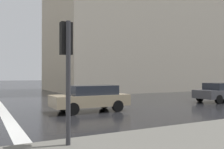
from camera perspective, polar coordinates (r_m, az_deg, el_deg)
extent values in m
cube|color=silver|center=(13.84, -23.84, -8.26)|extent=(13.00, 0.50, 0.01)
cube|color=beige|center=(36.19, 5.60, 13.47)|extent=(14.03, 23.54, 21.18)
cylinder|color=#333338|center=(6.33, -10.18, -1.92)|extent=(0.12, 0.12, 3.16)
cube|color=black|center=(6.57, -10.66, 8.25)|extent=(0.22, 0.30, 0.85)
sphere|color=red|center=(6.73, -10.97, 10.46)|extent=(0.17, 0.17, 0.17)
sphere|color=orange|center=(6.69, -10.97, 8.10)|extent=(0.17, 0.17, 0.17)
sphere|color=green|center=(6.65, -10.98, 5.72)|extent=(0.17, 0.17, 0.17)
cube|color=#4C4C51|center=(19.90, 24.00, -4.10)|extent=(1.75, 4.10, 0.60)
cube|color=#232833|center=(19.99, 24.25, -2.50)|extent=(1.54, 2.46, 0.50)
cylinder|color=black|center=(18.43, 23.64, -5.33)|extent=(0.20, 0.62, 0.62)
cylinder|color=black|center=(19.49, 19.81, -5.07)|extent=(0.20, 0.62, 0.62)
cylinder|color=black|center=(21.41, 24.30, -4.64)|extent=(0.20, 0.62, 0.62)
cube|color=tan|center=(13.29, -5.16, -5.99)|extent=(1.75, 4.10, 0.60)
cube|color=#232833|center=(13.30, -4.56, -3.60)|extent=(1.54, 2.46, 0.50)
cylinder|color=black|center=(12.11, -9.12, -7.95)|extent=(0.20, 0.62, 0.62)
cylinder|color=black|center=(13.67, -11.40, -7.09)|extent=(0.20, 0.62, 0.62)
cylinder|color=black|center=(13.13, 1.33, -7.37)|extent=(0.20, 0.62, 0.62)
cylinder|color=black|center=(14.58, -1.89, -6.68)|extent=(0.20, 0.62, 0.62)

